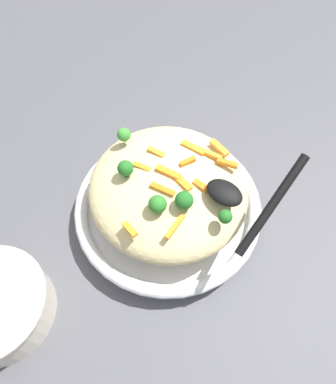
# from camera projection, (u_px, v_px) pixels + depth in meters

# --- Properties ---
(ground_plane) EXTENTS (2.40, 2.40, 0.00)m
(ground_plane) POSITION_uv_depth(u_px,v_px,m) (168.00, 215.00, 0.64)
(ground_plane) COLOR #4C4C51
(serving_bowl) EXTENTS (0.33, 0.33, 0.05)m
(serving_bowl) POSITION_uv_depth(u_px,v_px,m) (168.00, 208.00, 0.62)
(serving_bowl) COLOR silver
(serving_bowl) RESTS_ON ground_plane
(pasta_mound) EXTENTS (0.26, 0.26, 0.09)m
(pasta_mound) POSITION_uv_depth(u_px,v_px,m) (168.00, 189.00, 0.56)
(pasta_mound) COLOR #DBC689
(pasta_mound) RESTS_ON serving_bowl
(carrot_piece_0) EXTENTS (0.03, 0.01, 0.01)m
(carrot_piece_0) POSITION_uv_depth(u_px,v_px,m) (130.00, 229.00, 0.48)
(carrot_piece_0) COLOR orange
(carrot_piece_0) RESTS_ON pasta_mound
(carrot_piece_1) EXTENTS (0.03, 0.01, 0.01)m
(carrot_piece_1) POSITION_uv_depth(u_px,v_px,m) (156.00, 152.00, 0.54)
(carrot_piece_1) COLOR orange
(carrot_piece_1) RESTS_ON pasta_mound
(carrot_piece_2) EXTENTS (0.03, 0.01, 0.01)m
(carrot_piece_2) POSITION_uv_depth(u_px,v_px,m) (142.00, 167.00, 0.53)
(carrot_piece_2) COLOR orange
(carrot_piece_2) RESTS_ON pasta_mound
(carrot_piece_3) EXTENTS (0.04, 0.02, 0.01)m
(carrot_piece_3) POSITION_uv_depth(u_px,v_px,m) (181.00, 183.00, 0.51)
(carrot_piece_3) COLOR orange
(carrot_piece_3) RESTS_ON pasta_mound
(carrot_piece_4) EXTENTS (0.04, 0.01, 0.01)m
(carrot_piece_4) POSITION_uv_depth(u_px,v_px,m) (194.00, 148.00, 0.55)
(carrot_piece_4) COLOR orange
(carrot_piece_4) RESTS_ON pasta_mound
(carrot_piece_5) EXTENTS (0.04, 0.02, 0.01)m
(carrot_piece_5) POSITION_uv_depth(u_px,v_px,m) (166.00, 170.00, 0.52)
(carrot_piece_5) COLOR orange
(carrot_piece_5) RESTS_ON pasta_mound
(carrot_piece_6) EXTENTS (0.02, 0.03, 0.01)m
(carrot_piece_6) POSITION_uv_depth(u_px,v_px,m) (188.00, 162.00, 0.53)
(carrot_piece_6) COLOR orange
(carrot_piece_6) RESTS_ON pasta_mound
(carrot_piece_7) EXTENTS (0.03, 0.01, 0.01)m
(carrot_piece_7) POSITION_uv_depth(u_px,v_px,m) (212.00, 155.00, 0.55)
(carrot_piece_7) COLOR orange
(carrot_piece_7) RESTS_ON pasta_mound
(carrot_piece_8) EXTENTS (0.03, 0.02, 0.01)m
(carrot_piece_8) POSITION_uv_depth(u_px,v_px,m) (227.00, 163.00, 0.54)
(carrot_piece_8) COLOR orange
(carrot_piece_8) RESTS_ON pasta_mound
(carrot_piece_9) EXTENTS (0.04, 0.02, 0.01)m
(carrot_piece_9) POSITION_uv_depth(u_px,v_px,m) (162.00, 189.00, 0.51)
(carrot_piece_9) COLOR orange
(carrot_piece_9) RESTS_ON pasta_mound
(carrot_piece_10) EXTENTS (0.01, 0.04, 0.01)m
(carrot_piece_10) POSITION_uv_depth(u_px,v_px,m) (175.00, 226.00, 0.48)
(carrot_piece_10) COLOR orange
(carrot_piece_10) RESTS_ON pasta_mound
(carrot_piece_11) EXTENTS (0.02, 0.01, 0.01)m
(carrot_piece_11) POSITION_uv_depth(u_px,v_px,m) (201.00, 186.00, 0.51)
(carrot_piece_11) COLOR orange
(carrot_piece_11) RESTS_ON pasta_mound
(carrot_piece_12) EXTENTS (0.04, 0.02, 0.01)m
(carrot_piece_12) POSITION_uv_depth(u_px,v_px,m) (219.00, 148.00, 0.55)
(carrot_piece_12) COLOR orange
(carrot_piece_12) RESTS_ON pasta_mound
(broccoli_floret_0) EXTENTS (0.02, 0.02, 0.03)m
(broccoli_floret_0) POSITION_uv_depth(u_px,v_px,m) (225.00, 217.00, 0.48)
(broccoli_floret_0) COLOR #205B1C
(broccoli_floret_0) RESTS_ON pasta_mound
(broccoli_floret_1) EXTENTS (0.03, 0.03, 0.03)m
(broccoli_floret_1) POSITION_uv_depth(u_px,v_px,m) (184.00, 200.00, 0.48)
(broccoli_floret_1) COLOR #205B1C
(broccoli_floret_1) RESTS_ON pasta_mound
(broccoli_floret_2) EXTENTS (0.02, 0.02, 0.03)m
(broccoli_floret_2) POSITION_uv_depth(u_px,v_px,m) (124.00, 135.00, 0.55)
(broccoli_floret_2) COLOR #377928
(broccoli_floret_2) RESTS_ON pasta_mound
(broccoli_floret_3) EXTENTS (0.03, 0.03, 0.03)m
(broccoli_floret_3) POSITION_uv_depth(u_px,v_px,m) (158.00, 204.00, 0.48)
(broccoli_floret_3) COLOR #296820
(broccoli_floret_3) RESTS_ON pasta_mound
(broccoli_floret_4) EXTENTS (0.02, 0.02, 0.03)m
(broccoli_floret_4) POSITION_uv_depth(u_px,v_px,m) (126.00, 168.00, 0.51)
(broccoli_floret_4) COLOR #205B1C
(broccoli_floret_4) RESTS_ON pasta_mound
(serving_spoon) EXTENTS (0.10, 0.14, 0.09)m
(serving_spoon) POSITION_uv_depth(u_px,v_px,m) (240.00, 197.00, 0.47)
(serving_spoon) COLOR black
(serving_spoon) RESTS_ON pasta_mound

